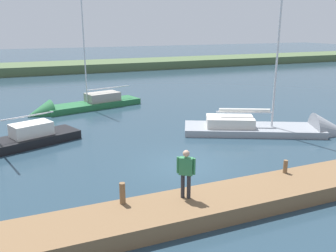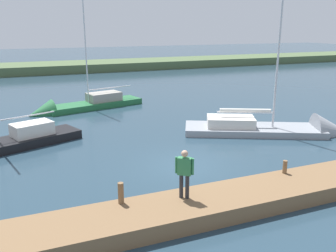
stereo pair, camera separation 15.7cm
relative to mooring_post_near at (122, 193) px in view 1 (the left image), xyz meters
The scene contains 8 objects.
ground_plane 5.68m from the mooring_post_near, 138.33° to the right, with size 200.00×200.00×0.00m, color #263D4C.
far_shoreline 44.46m from the mooring_post_near, 95.39° to the right, with size 180.00×8.00×2.40m, color #4C603D.
dock_pier 4.30m from the mooring_post_near, 169.63° to the left, with size 27.85×2.18×0.61m, color brown.
mooring_post_near is the anchor object (origin of this frame).
mooring_post_far 6.96m from the mooring_post_near, behind, with size 0.18×0.18×0.55m, color brown.
sailboat_far_left 17.80m from the mooring_post_near, 94.21° to the right, with size 9.52×4.36×11.33m.
sailboat_near_dock 13.72m from the mooring_post_near, 152.98° to the right, with size 10.29×6.70×10.56m.
person_on_dock 2.32m from the mooring_post_near, 168.31° to the left, with size 0.55×0.46×1.78m.
Camera 1 is at (7.09, 14.74, 6.52)m, focal length 38.71 mm.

